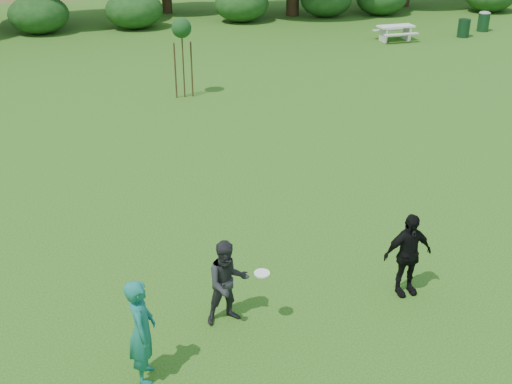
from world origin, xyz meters
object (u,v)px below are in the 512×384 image
Objects in this scene: player_black at (408,255)px; sapling at (182,30)px; player_grey at (228,283)px; player_teal at (142,331)px; picnic_table at (395,30)px; trash_can_lidded at (484,21)px; trash_can_near at (464,28)px.

player_black is 13.74m from sapling.
player_grey is at bearing 176.81° from player_black.
picnic_table is at bearing -28.28° from player_teal.
picnic_table is at bearing -172.55° from trash_can_lidded.
sapling is (3.55, 14.45, 1.53)m from player_teal.
player_grey is at bearing -133.66° from trash_can_lidded.
player_teal is at bearing -133.25° from trash_can_near.
player_black is (5.03, 0.88, -0.06)m from player_teal.
player_black reaches higher than player_grey.
trash_can_lidded is (21.04, 21.38, -0.35)m from player_teal.
player_black is 1.58× the size of trash_can_lidded.
trash_can_near is 0.86× the size of trash_can_lidded.
player_grey is 0.96× the size of player_black.
sapling reaches higher than trash_can_lidded.
sapling is at bearing -158.40° from trash_can_lidded.
picnic_table is 5.65m from trash_can_lidded.
picnic_table is (-3.76, 0.22, 0.07)m from trash_can_near.
player_grey is (1.62, 1.02, -0.10)m from player_teal.
player_grey is 0.88× the size of picnic_table.
trash_can_near is at bearing -3.41° from picnic_table.
player_teal is 1.12× the size of player_grey.
player_grey is at bearing -49.21° from player_teal.
player_grey is 13.66m from sapling.
trash_can_lidded is at bearing -36.03° from player_teal.
player_black is 0.58× the size of sapling.
picnic_table is at bearing 51.53° from player_grey.
player_grey is 26.19m from trash_can_near.
trash_can_near is (17.59, 19.40, -0.35)m from player_grey.
sapling reaches higher than trash_can_near.
trash_can_near is 0.32× the size of sapling.
trash_can_lidded is (16.01, 20.49, -0.29)m from player_black.
picnic_table is (13.83, 19.62, -0.28)m from player_grey.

